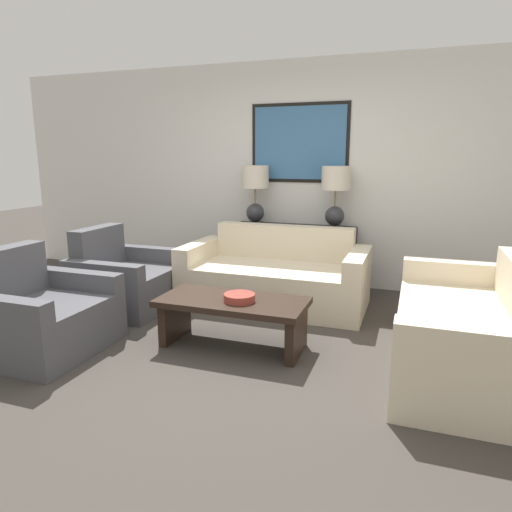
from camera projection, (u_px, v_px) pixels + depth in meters
The scene contains 11 objects.
ground_plane at pixel (223, 356), 3.62m from camera, with size 20.00×20.00×0.00m, color #3D3833.
back_wall at pixel (300, 175), 5.52m from camera, with size 7.94×0.12×2.65m.
console_table at pixel (293, 256), 5.49m from camera, with size 1.46×0.36×0.74m.
table_lamp_left at pixel (255, 188), 5.47m from camera, with size 0.32×0.32×0.70m.
table_lamp_right at pixel (336, 190), 5.16m from camera, with size 0.32×0.32×0.70m.
couch_by_back_wall at pixel (275, 278), 4.84m from camera, with size 1.90×0.94×0.80m.
couch_by_side at pixel (469, 332), 3.35m from camera, with size 0.94×1.90×0.80m.
coffee_table at pixel (233, 312), 3.74m from camera, with size 1.21×0.56×0.41m.
decorative_bowl at pixel (239, 298), 3.65m from camera, with size 0.25×0.25×0.06m.
armchair_near_back_wall at pixel (125, 281), 4.73m from camera, with size 0.88×0.95×0.83m.
armchair_near_camera at pixel (41, 317), 3.69m from camera, with size 0.88×0.95×0.83m.
Camera 1 is at (1.36, -3.08, 1.55)m, focal length 32.00 mm.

